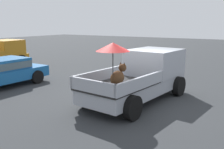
% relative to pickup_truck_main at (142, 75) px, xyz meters
% --- Properties ---
extents(ground_plane, '(80.00, 80.00, 0.00)m').
position_rel_pickup_truck_main_xyz_m(ground_plane, '(-0.43, 0.05, -0.97)').
color(ground_plane, '#2D3033').
extents(pickup_truck_main, '(5.22, 2.68, 2.37)m').
position_rel_pickup_truck_main_xyz_m(pickup_truck_main, '(0.00, 0.00, 0.00)').
color(pickup_truck_main, black).
rests_on(pickup_truck_main, ground).
extents(parked_sedan_near, '(4.34, 2.06, 1.33)m').
position_rel_pickup_truck_main_xyz_m(parked_sedan_near, '(-1.69, 6.48, -0.22)').
color(parked_sedan_near, black).
rests_on(parked_sedan_near, ground).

